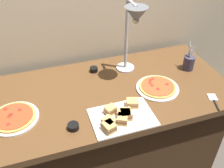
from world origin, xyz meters
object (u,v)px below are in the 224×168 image
at_px(pizza_plate_center, 14,117).
at_px(sauce_cup_near, 73,126).
at_px(serving_spatula, 214,101).
at_px(utensil_holder, 189,62).
at_px(pizza_plate_front, 158,87).
at_px(sandwich_platter, 121,116).
at_px(heat_lamp, 134,22).
at_px(sauce_cup_far, 94,69).

bearing_deg(pizza_plate_center, sauce_cup_near, -30.17).
bearing_deg(sauce_cup_near, serving_spatula, -3.24).
bearing_deg(pizza_plate_center, utensil_holder, 6.58).
bearing_deg(pizza_plate_front, sauce_cup_near, -163.68).
distance_m(sandwich_platter, serving_spatula, 0.64).
xyz_separation_m(heat_lamp, pizza_plate_center, (-0.84, -0.19, -0.42)).
bearing_deg(heat_lamp, sauce_cup_near, -143.33).
bearing_deg(sauce_cup_near, pizza_plate_center, 149.83).
relative_size(pizza_plate_center, sauce_cup_near, 4.44).
bearing_deg(sauce_cup_far, heat_lamp, -32.12).
relative_size(pizza_plate_front, utensil_holder, 1.35).
bearing_deg(pizza_plate_front, heat_lamp, 122.03).
bearing_deg(heat_lamp, sauce_cup_far, 147.88).
bearing_deg(sauce_cup_near, heat_lamp, 36.67).
relative_size(heat_lamp, pizza_plate_front, 1.86).
bearing_deg(pizza_plate_center, pizza_plate_front, -0.26).
bearing_deg(pizza_plate_center, serving_spatula, -10.92).
height_order(pizza_plate_center, sandwich_platter, sandwich_platter).
xyz_separation_m(heat_lamp, sauce_cup_near, (-0.51, -0.38, -0.41)).
height_order(pizza_plate_center, sauce_cup_far, sauce_cup_far).
bearing_deg(serving_spatula, sauce_cup_far, 138.51).
xyz_separation_m(heat_lamp, sauce_cup_far, (-0.25, 0.15, -0.41)).
bearing_deg(heat_lamp, pizza_plate_front, -57.97).
relative_size(pizza_plate_center, utensil_holder, 1.35).
xyz_separation_m(sandwich_platter, serving_spatula, (0.64, -0.04, -0.02)).
relative_size(heat_lamp, serving_spatula, 3.22).
distance_m(utensil_holder, serving_spatula, 0.40).
bearing_deg(utensil_holder, pizza_plate_front, -155.39).
height_order(pizza_plate_front, sauce_cup_near, sauce_cup_near).
relative_size(sandwich_platter, utensil_holder, 1.74).
xyz_separation_m(sauce_cup_near, utensil_holder, (0.97, 0.34, 0.04)).
height_order(utensil_holder, serving_spatula, utensil_holder).
bearing_deg(sandwich_platter, sauce_cup_near, 177.43).
bearing_deg(pizza_plate_front, pizza_plate_center, 179.74).
bearing_deg(sandwich_platter, pizza_plate_front, 29.92).
bearing_deg(sauce_cup_far, pizza_plate_front, -43.56).
distance_m(pizza_plate_front, serving_spatula, 0.38).
relative_size(heat_lamp, sauce_cup_far, 9.29).
relative_size(sandwich_platter, sauce_cup_near, 5.75).
height_order(sauce_cup_near, sauce_cup_far, sauce_cup_far).
bearing_deg(sauce_cup_far, sauce_cup_near, -116.54).
bearing_deg(serving_spatula, sandwich_platter, 176.46).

